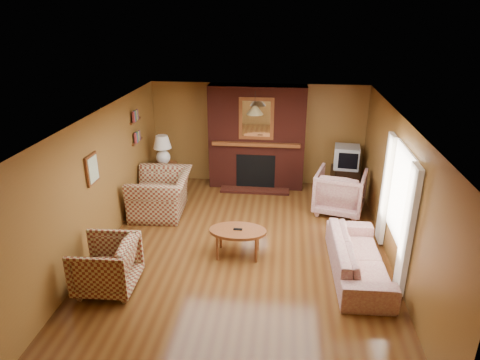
# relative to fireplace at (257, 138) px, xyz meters

# --- Properties ---
(floor) EXTENTS (6.50, 6.50, 0.00)m
(floor) POSITION_rel_fireplace_xyz_m (0.00, -2.98, -1.18)
(floor) COLOR #4E2910
(floor) RESTS_ON ground
(ceiling) EXTENTS (6.50, 6.50, 0.00)m
(ceiling) POSITION_rel_fireplace_xyz_m (0.00, -2.98, 1.22)
(ceiling) COLOR silver
(ceiling) RESTS_ON wall_back
(wall_back) EXTENTS (6.50, 0.00, 6.50)m
(wall_back) POSITION_rel_fireplace_xyz_m (0.00, 0.27, 0.02)
(wall_back) COLOR brown
(wall_back) RESTS_ON floor
(wall_front) EXTENTS (6.50, 0.00, 6.50)m
(wall_front) POSITION_rel_fireplace_xyz_m (0.00, -6.23, 0.02)
(wall_front) COLOR brown
(wall_front) RESTS_ON floor
(wall_left) EXTENTS (0.00, 6.50, 6.50)m
(wall_left) POSITION_rel_fireplace_xyz_m (-2.50, -2.98, 0.02)
(wall_left) COLOR brown
(wall_left) RESTS_ON floor
(wall_right) EXTENTS (0.00, 6.50, 6.50)m
(wall_right) POSITION_rel_fireplace_xyz_m (2.50, -2.98, 0.02)
(wall_right) COLOR brown
(wall_right) RESTS_ON floor
(fireplace) EXTENTS (2.20, 0.82, 2.40)m
(fireplace) POSITION_rel_fireplace_xyz_m (0.00, 0.00, 0.00)
(fireplace) COLOR #48170F
(fireplace) RESTS_ON floor
(window_right) EXTENTS (0.10, 1.85, 2.00)m
(window_right) POSITION_rel_fireplace_xyz_m (2.45, -3.18, -0.06)
(window_right) COLOR beige
(window_right) RESTS_ON wall_right
(bookshelf) EXTENTS (0.09, 0.55, 0.71)m
(bookshelf) POSITION_rel_fireplace_xyz_m (-2.44, -1.08, 0.48)
(bookshelf) COLOR brown
(bookshelf) RESTS_ON wall_left
(botanical_print) EXTENTS (0.05, 0.40, 0.50)m
(botanical_print) POSITION_rel_fireplace_xyz_m (-2.47, -3.28, 0.37)
(botanical_print) COLOR brown
(botanical_print) RESTS_ON wall_left
(pendant_light) EXTENTS (0.36, 0.36, 0.48)m
(pendant_light) POSITION_rel_fireplace_xyz_m (0.00, -0.68, 0.82)
(pendant_light) COLOR black
(pendant_light) RESTS_ON ceiling
(plaid_loveseat) EXTENTS (1.23, 1.39, 0.86)m
(plaid_loveseat) POSITION_rel_fireplace_xyz_m (-1.85, -1.67, -0.75)
(plaid_loveseat) COLOR maroon
(plaid_loveseat) RESTS_ON floor
(plaid_armchair) EXTENTS (0.92, 0.90, 0.81)m
(plaid_armchair) POSITION_rel_fireplace_xyz_m (-1.95, -4.30, -0.78)
(plaid_armchair) COLOR maroon
(plaid_armchair) RESTS_ON floor
(floral_sofa) EXTENTS (0.86, 2.08, 0.60)m
(floral_sofa) POSITION_rel_fireplace_xyz_m (1.90, -3.50, -0.88)
(floral_sofa) COLOR beige
(floral_sofa) RESTS_ON floor
(floral_armchair) EXTENTS (1.19, 1.21, 0.91)m
(floral_armchair) POSITION_rel_fireplace_xyz_m (1.83, -1.22, -0.73)
(floral_armchair) COLOR beige
(floral_armchair) RESTS_ON floor
(coffee_table) EXTENTS (0.98, 0.61, 0.51)m
(coffee_table) POSITION_rel_fireplace_xyz_m (-0.08, -3.15, -0.74)
(coffee_table) COLOR brown
(coffee_table) RESTS_ON floor
(side_table) EXTENTS (0.51, 0.51, 0.65)m
(side_table) POSITION_rel_fireplace_xyz_m (-2.10, -0.53, -0.85)
(side_table) COLOR brown
(side_table) RESTS_ON floor
(table_lamp) EXTENTS (0.41, 0.41, 0.68)m
(table_lamp) POSITION_rel_fireplace_xyz_m (-2.10, -0.53, -0.15)
(table_lamp) COLOR white
(table_lamp) RESTS_ON side_table
(tv_stand) EXTENTS (0.61, 0.56, 0.61)m
(tv_stand) POSITION_rel_fireplace_xyz_m (2.05, -0.18, -0.88)
(tv_stand) COLOR black
(tv_stand) RESTS_ON floor
(crt_tv) EXTENTS (0.60, 0.59, 0.50)m
(crt_tv) POSITION_rel_fireplace_xyz_m (2.05, -0.19, -0.32)
(crt_tv) COLOR #AFB3B8
(crt_tv) RESTS_ON tv_stand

